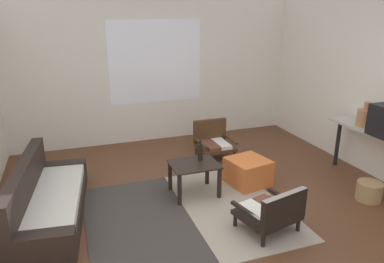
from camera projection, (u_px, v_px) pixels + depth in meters
The scene contains 11 objects.
ground_plane at pixel (221, 219), 4.25m from camera, with size 7.80×7.80×0.00m, color #56331E.
far_wall_with_window at pixel (155, 68), 6.55m from camera, with size 5.60×0.13×2.70m.
area_rug at pixel (187, 213), 4.36m from camera, with size 2.38×2.07×0.01m.
couch at pixel (47, 201), 4.22m from camera, with size 0.90×1.99×0.68m.
coffee_table at pixel (194, 170), 4.71m from camera, with size 0.62×0.51×0.44m.
armchair_by_window at pixel (213, 140), 6.04m from camera, with size 0.59×0.54×0.59m.
armchair_striped_foreground at pixel (272, 211), 3.92m from camera, with size 0.72×0.67×0.54m.
ottoman_orange at pixel (248, 172), 5.05m from camera, with size 0.51×0.51×0.37m, color #D1662D.
clay_vase at pixel (366, 117), 5.05m from camera, with size 0.23×0.23×0.35m.
glass_bottle at pixel (200, 152), 4.76m from camera, with size 0.07×0.07×0.28m.
wicker_basket at pixel (369, 191), 4.64m from camera, with size 0.32×0.32×0.24m, color #9E7A4C.
Camera 1 is at (-1.56, -3.37, 2.32)m, focal length 33.70 mm.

